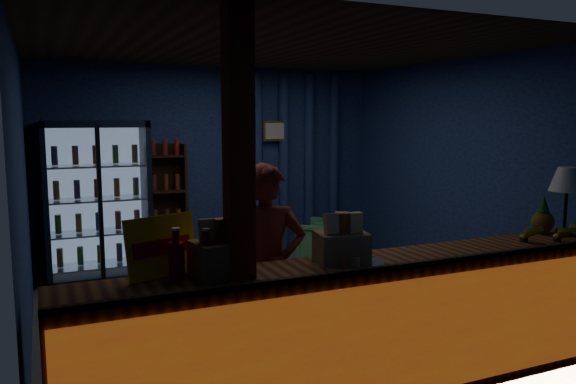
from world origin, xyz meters
The scene contains 19 objects.
ground centered at (0.00, 0.00, 0.00)m, with size 4.60×4.60×0.00m, color #515154.
room_walls centered at (0.00, 0.00, 1.57)m, with size 4.60×4.60×4.60m.
counter centered at (0.00, -1.91, 0.48)m, with size 4.40×0.57×0.99m.
support_post centered at (-1.05, -1.90, 1.30)m, with size 0.16×0.16×2.60m, color #953315.
beverage_cooler centered at (-1.55, 1.92, 0.93)m, with size 1.20×0.62×1.90m.
bottle_shelf centered at (-0.70, 2.06, 0.79)m, with size 0.50×0.28×1.60m.
curtain_folds centered at (1.00, 2.14, 1.30)m, with size 1.74×0.14×2.50m.
framed_picture centered at (0.85, 2.10, 1.75)m, with size 0.36×0.04×0.28m.
shopkeeper centered at (-0.63, -1.32, 0.80)m, with size 0.58×0.38×1.60m, color maroon.
green_chair centered at (1.22, 1.26, 0.30)m, with size 0.65×0.66×0.60m, color #50A160.
side_table centered at (0.23, 1.49, 0.24)m, with size 0.64×0.57×0.57m.
yellow_sign centered at (-1.49, -1.70, 1.14)m, with size 0.48×0.26×0.38m.
soda_bottles centered at (-1.34, -1.84, 1.08)m, with size 0.26×0.18×0.32m.
snack_box_left centered at (-1.15, -1.83, 1.08)m, with size 0.39×0.34×0.36m.
snack_box_centre centered at (-0.32, -1.88, 1.08)m, with size 0.38×0.33×0.35m.
pastry_tray centered at (-0.28, -1.93, 0.98)m, with size 0.47×0.47×0.08m.
banana_bunches centered at (1.59, -1.95, 1.03)m, with size 0.72×0.28×0.16m.
table_lamp centered at (1.87, -1.81, 1.40)m, with size 0.29×0.29×0.57m.
pineapple centered at (1.73, -1.71, 1.08)m, with size 0.19×0.19×0.32m.
Camera 1 is at (-2.15, -5.12, 1.93)m, focal length 35.00 mm.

